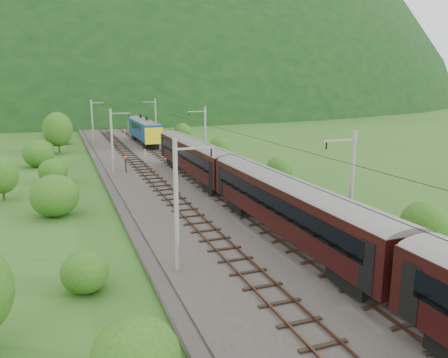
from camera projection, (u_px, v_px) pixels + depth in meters
name	position (u px, v px, depth m)	size (l,w,h in m)	color
ground	(269.00, 260.00, 28.80)	(600.00, 600.00, 0.00)	#2F5A1C
railbed	(218.00, 216.00, 37.91)	(14.00, 220.00, 0.30)	#38332D
track_left	(191.00, 216.00, 37.03)	(2.40, 220.00, 0.27)	#553424
track_right	(243.00, 210.00, 38.69)	(2.40, 220.00, 0.27)	#553424
catenary_left	(112.00, 139.00, 54.95)	(2.54, 192.28, 8.00)	gray
catenary_right	(205.00, 135.00, 59.18)	(2.54, 192.28, 8.00)	gray
overhead_wires	(217.00, 136.00, 36.41)	(4.83, 198.00, 0.03)	black
mountain_main	(78.00, 102.00, 266.28)	(504.00, 360.00, 244.00)	black
train	(289.00, 197.00, 30.51)	(3.05, 121.50, 5.30)	black
hazard_post_near	(145.00, 153.00, 66.70)	(0.14, 0.14, 1.28)	red
hazard_post_far	(125.00, 133.00, 91.73)	(0.18, 0.18, 1.70)	red
signal	(126.00, 163.00, 55.00)	(0.23, 0.23, 2.12)	black
vegetation_left	(52.00, 192.00, 37.21)	(10.87, 145.03, 6.80)	#284D14
vegetation_right	(281.00, 173.00, 49.52)	(4.42, 101.71, 3.18)	#284D14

